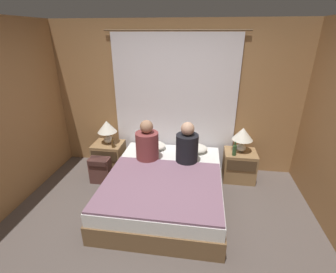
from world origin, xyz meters
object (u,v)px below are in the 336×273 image
(pillow_left, at_px, (152,145))
(backpack_on_floor, at_px, (100,169))
(person_left_in_bed, at_px, (147,144))
(beer_bottle_on_right_stand, at_px, (234,150))
(person_right_in_bed, at_px, (187,146))
(pillow_right, at_px, (193,148))
(bed, at_px, (165,187))
(beer_bottle_on_left_stand, at_px, (113,143))
(nightstand_left, at_px, (109,156))
(lamp_right, at_px, (243,136))
(nightstand_right, at_px, (239,165))
(lamp_left, at_px, (107,128))

(pillow_left, distance_m, backpack_on_floor, 0.93)
(person_left_in_bed, distance_m, beer_bottle_on_right_stand, 1.37)
(person_right_in_bed, bearing_deg, pillow_right, 78.65)
(bed, xyz_separation_m, person_left_in_bed, (-0.34, 0.39, 0.49))
(person_left_in_bed, xyz_separation_m, beer_bottle_on_left_stand, (-0.65, 0.24, -0.13))
(nightstand_left, bearing_deg, backpack_on_floor, -88.58)
(bed, relative_size, beer_bottle_on_left_stand, 9.68)
(nightstand_left, relative_size, pillow_left, 1.05)
(lamp_right, relative_size, backpack_on_floor, 0.94)
(bed, distance_m, pillow_right, 0.90)
(person_left_in_bed, height_order, beer_bottle_on_right_stand, person_left_in_bed)
(nightstand_right, distance_m, pillow_left, 1.51)
(pillow_right, relative_size, person_right_in_bed, 0.74)
(lamp_left, bearing_deg, lamp_right, 0.00)
(pillow_right, bearing_deg, lamp_right, 1.00)
(person_right_in_bed, bearing_deg, beer_bottle_on_left_stand, 169.36)
(pillow_right, xyz_separation_m, backpack_on_floor, (-1.48, -0.45, -0.26))
(nightstand_left, relative_size, lamp_right, 1.25)
(nightstand_left, distance_m, beer_bottle_on_left_stand, 0.38)
(beer_bottle_on_right_stand, bearing_deg, nightstand_right, 45.47)
(pillow_left, bearing_deg, backpack_on_floor, -149.51)
(person_left_in_bed, bearing_deg, lamp_left, 153.37)
(lamp_left, distance_m, beer_bottle_on_left_stand, 0.30)
(pillow_left, bearing_deg, bed, -65.31)
(nightstand_right, bearing_deg, lamp_left, 179.08)
(person_left_in_bed, distance_m, beer_bottle_on_left_stand, 0.70)
(person_right_in_bed, xyz_separation_m, backpack_on_floor, (-1.40, -0.07, -0.47))
(lamp_left, distance_m, person_right_in_bed, 1.47)
(beer_bottle_on_right_stand, bearing_deg, person_left_in_bed, -170.05)
(beer_bottle_on_left_stand, bearing_deg, bed, -32.31)
(pillow_right, bearing_deg, beer_bottle_on_left_stand, -173.65)
(lamp_right, distance_m, person_right_in_bed, 0.95)
(bed, relative_size, person_right_in_bed, 3.03)
(nightstand_right, relative_size, lamp_right, 1.25)
(lamp_right, height_order, backpack_on_floor, lamp_right)
(bed, xyz_separation_m, lamp_left, (-1.13, 0.78, 0.56))
(pillow_right, relative_size, person_left_in_bed, 0.75)
(nightstand_left, xyz_separation_m, nightstand_right, (2.27, 0.00, 0.00))
(nightstand_right, xyz_separation_m, backpack_on_floor, (-2.26, -0.43, -0.01))
(nightstand_left, relative_size, lamp_left, 1.25)
(beer_bottle_on_left_stand, bearing_deg, lamp_left, 132.90)
(nightstand_left, bearing_deg, nightstand_right, 0.00)
(bed, height_order, backpack_on_floor, bed)
(nightstand_right, height_order, beer_bottle_on_left_stand, beer_bottle_on_left_stand)
(lamp_right, distance_m, beer_bottle_on_right_stand, 0.28)
(nightstand_left, relative_size, nightstand_right, 1.00)
(nightstand_left, relative_size, beer_bottle_on_left_stand, 2.50)
(lamp_right, xyz_separation_m, pillow_left, (-1.49, -0.01, -0.27))
(lamp_left, distance_m, beer_bottle_on_right_stand, 2.16)
(backpack_on_floor, bearing_deg, pillow_right, 17.04)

